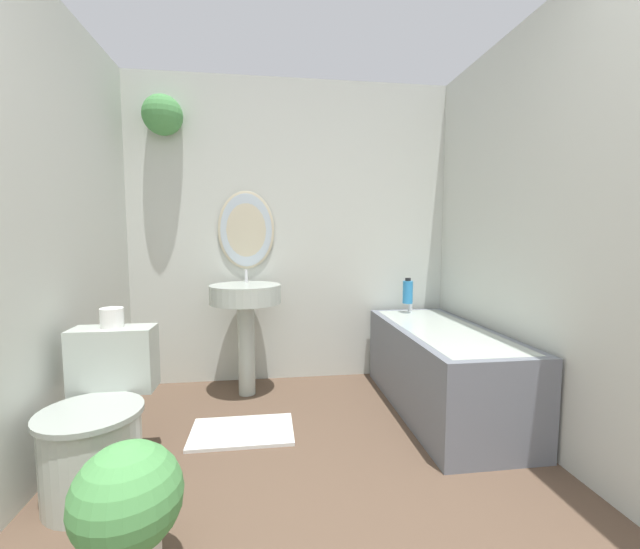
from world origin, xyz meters
TOP-DOWN VIEW (x-y plane):
  - wall_back at (-0.06, 2.81)m, footprint 2.65×0.29m
  - wall_left at (-1.29, 1.39)m, footprint 0.06×2.90m
  - wall_right at (1.29, 1.39)m, footprint 0.06×2.90m
  - toilet at (-0.99, 1.46)m, footprint 0.44×0.60m
  - pedestal_sink at (-0.37, 2.49)m, footprint 0.51×0.51m
  - bathtub at (0.94, 2.03)m, footprint 0.61×1.40m
  - shampoo_bottle at (0.90, 2.58)m, footprint 0.08×0.08m
  - potted_plant at (-0.68, 0.91)m, footprint 0.36×0.36m
  - bath_mat at (-0.37, 1.89)m, footprint 0.60×0.38m
  - toilet_paper_roll at (-0.99, 1.68)m, footprint 0.11×0.11m

SIDE VIEW (x-z plane):
  - bath_mat at x=-0.37m, z-range 0.00..0.02m
  - potted_plant at x=-0.68m, z-range 0.04..0.52m
  - toilet at x=-0.99m, z-range -0.06..0.64m
  - bathtub at x=0.94m, z-range -0.03..0.61m
  - pedestal_sink at x=-0.37m, z-range 0.20..1.12m
  - shampoo_bottle at x=0.90m, z-range 0.63..0.83m
  - toilet_paper_roll at x=-0.99m, z-range 0.71..0.81m
  - wall_left at x=-1.29m, z-range 0.00..2.40m
  - wall_right at x=1.29m, z-range 0.00..2.40m
  - wall_back at x=-0.06m, z-range 0.05..2.45m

